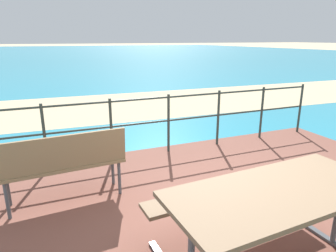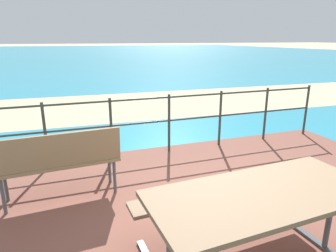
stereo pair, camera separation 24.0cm
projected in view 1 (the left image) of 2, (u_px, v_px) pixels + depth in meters
ground_plane at (253, 231)px, 3.14m from camera, size 240.00×240.00×0.00m
patio_paving at (254, 229)px, 3.13m from camera, size 6.40×5.20×0.06m
sea_water at (58, 54)px, 38.61m from camera, size 90.00×90.00×0.01m
beach_strip at (115, 106)px, 8.95m from camera, size 54.11×5.94×0.01m
picnic_table at (277, 208)px, 2.37m from camera, size 1.89×1.58×0.77m
park_bench at (64, 161)px, 3.43m from camera, size 1.44×0.50×0.88m
railing_fence at (169, 117)px, 5.04m from camera, size 5.94×0.04×1.01m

